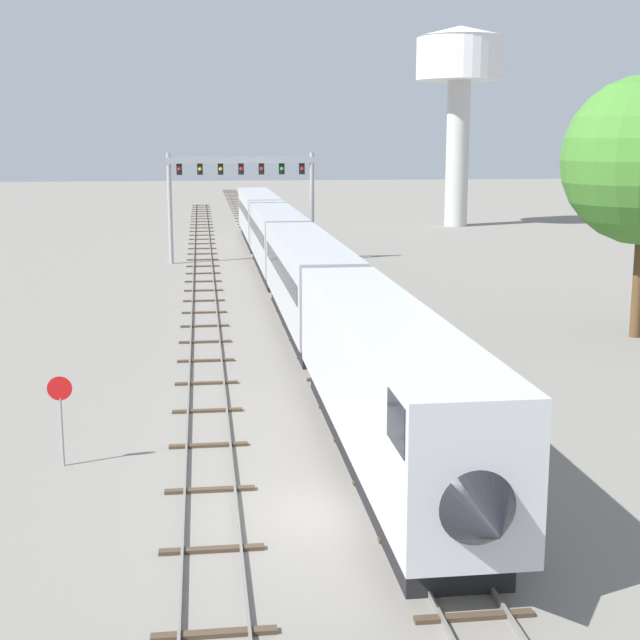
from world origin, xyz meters
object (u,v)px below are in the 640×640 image
object	(u,v)px
signal_gantry	(241,182)
stop_sign	(61,408)
passenger_train	(289,255)
water_tower	(460,70)

from	to	relation	value
signal_gantry	stop_sign	xyz separation A→B (m)	(-7.75, -47.47, -4.67)
passenger_train	water_tower	xyz separation A→B (m)	(23.73, 45.54, 14.94)
passenger_train	signal_gantry	size ratio (longest dim) A/B	6.97
stop_sign	signal_gantry	bearing A→B (deg)	80.73
signal_gantry	stop_sign	size ratio (longest dim) A/B	4.20
passenger_train	water_tower	distance (m)	53.48
water_tower	stop_sign	xyz separation A→B (m)	(-33.73, -76.53, -15.67)
water_tower	passenger_train	bearing A→B (deg)	-117.53
passenger_train	signal_gantry	xyz separation A→B (m)	(-2.25, 16.48, 3.94)
signal_gantry	water_tower	bearing A→B (deg)	48.19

